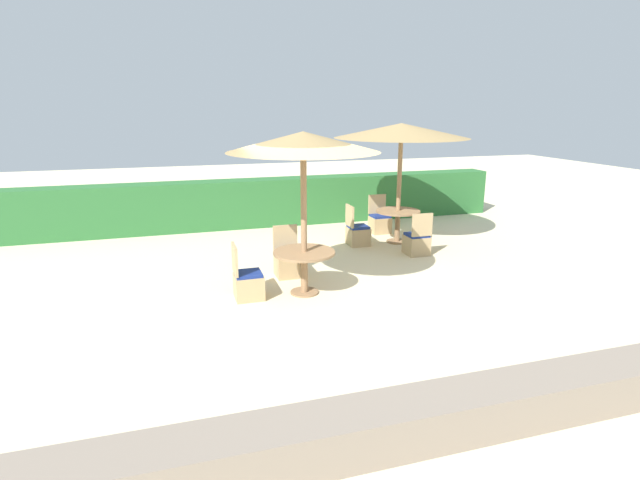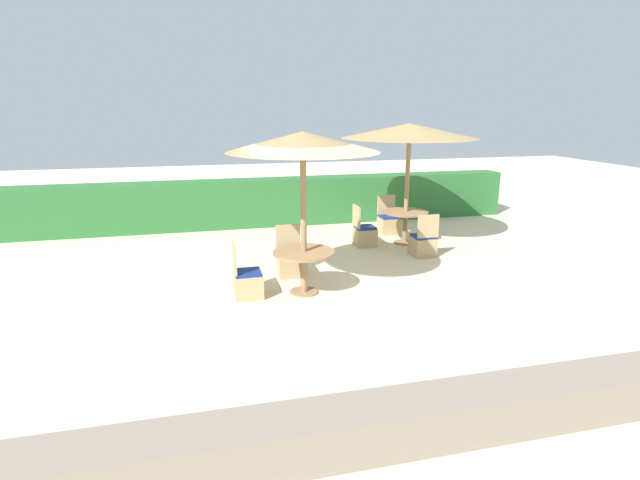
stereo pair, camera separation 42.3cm
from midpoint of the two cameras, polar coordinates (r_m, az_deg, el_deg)
The scene contains 12 objects.
ground_plane at distance 8.11m, azimuth 2.53°, elevation -7.24°, with size 40.00×40.00×0.00m, color beige.
hedge_row at distance 13.27m, azimuth -4.37°, elevation 4.37°, with size 13.00×0.70×1.23m, color #2D6B33.
stone_border at distance 5.15m, azimuth 14.21°, elevation -19.19°, with size 10.00×0.56×0.44m, color gray.
parasol_center at distance 7.98m, azimuth -0.43°, elevation 11.06°, with size 2.45×2.45×2.70m.
round_table_center at distance 8.35m, azimuth -0.41°, elevation -2.37°, with size 1.04×1.04×0.74m.
patio_chair_center_north at distance 9.32m, azimuth -2.13°, elevation -2.52°, with size 0.46×0.46×0.93m.
patio_chair_center_west at distance 8.34m, azimuth -6.89°, elevation -4.79°, with size 0.46×0.46×0.93m.
parasol_back_right at distance 11.34m, azimuth 11.27°, elevation 12.09°, with size 2.99×2.99×2.71m.
round_table_back_right at distance 11.61m, azimuth 10.78°, elevation 2.41°, with size 1.02×1.02×0.75m.
patio_chair_back_right_south at distance 10.77m, azimuth 12.80°, elevation -0.44°, with size 0.46×0.46×0.93m.
patio_chair_back_right_west at distance 11.35m, azimuth 6.13°, elevation 0.65°, with size 0.46×0.46×0.93m.
patio_chair_back_right_north at distance 12.52m, azimuth 8.79°, elevation 1.93°, with size 0.46×0.46×0.93m.
Camera 2 is at (-1.94, -7.24, 3.09)m, focal length 28.00 mm.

